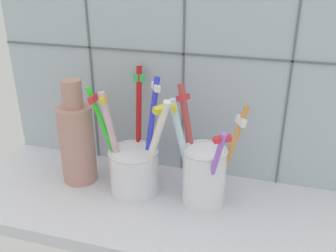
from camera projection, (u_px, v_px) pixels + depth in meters
counter_slab at (163, 209)px, 56.72cm from camera, size 64.00×22.00×2.00cm
tile_wall_back at (185, 51)px, 58.50cm from camera, size 64.00×2.20×45.00cm
toothbrush_cup_left at (134, 164)px, 58.23cm from camera, size 14.02×12.14×18.29cm
toothbrush_cup_right at (203, 171)px, 55.11cm from camera, size 11.09×9.27×17.25cm
ceramic_vase at (77, 140)px, 59.91cm from camera, size 5.54×5.54×17.08cm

